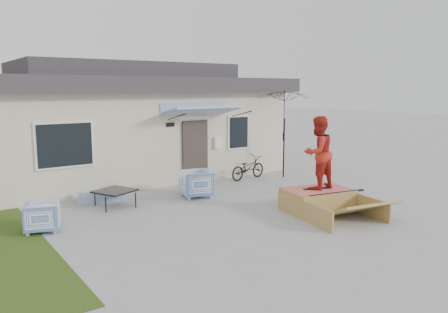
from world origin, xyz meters
TOP-DOWN VIEW (x-y plane):
  - ground at (0.00, 0.00)m, footprint 90.00×90.00m
  - grass_strip at (-5.20, 2.00)m, footprint 1.40×8.00m
  - house at (0.00, 7.99)m, footprint 10.80×8.49m
  - loveseat at (-2.43, 3.87)m, footprint 1.35×0.75m
  - armchair_left at (-4.40, 2.12)m, footprint 0.85×0.88m
  - armchair_right at (0.02, 2.82)m, footprint 0.99×1.03m
  - coffee_table at (-2.32, 3.16)m, footprint 1.21×1.21m
  - bicycle at (2.81, 3.92)m, footprint 1.62×0.77m
  - patio_umbrella at (4.09, 3.49)m, footprint 2.55×2.47m
  - skate_ramp at (1.84, -0.24)m, footprint 2.05×2.49m
  - skateboard at (1.85, -0.18)m, footprint 0.76×0.41m
  - skater at (1.85, -0.18)m, footprint 0.94×0.75m

SIDE VIEW (x-z plane):
  - ground at x=0.00m, z-range 0.00..0.00m
  - grass_strip at x=-5.20m, z-range 0.00..0.01m
  - coffee_table at x=-2.32m, z-range 0.00..0.45m
  - loveseat at x=-2.43m, z-range 0.00..0.51m
  - skate_ramp at x=1.84m, z-range 0.00..0.56m
  - armchair_left at x=-4.40m, z-range 0.00..0.73m
  - armchair_right at x=0.02m, z-range 0.00..0.87m
  - bicycle at x=2.81m, z-range 0.00..1.00m
  - skateboard at x=1.85m, z-range 0.56..0.60m
  - skater at x=1.85m, z-range 0.60..2.48m
  - patio_umbrella at x=4.09m, z-range 0.65..2.85m
  - house at x=0.00m, z-range -0.11..3.99m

